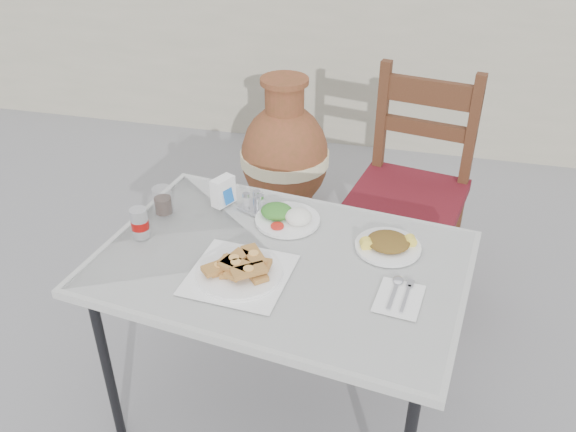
% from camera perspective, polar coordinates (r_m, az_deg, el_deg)
% --- Properties ---
extents(ground, '(80.00, 80.00, 0.00)m').
position_cam_1_polar(ground, '(2.40, -1.42, -18.32)').
color(ground, slate).
rests_on(ground, ground).
extents(cafe_table, '(1.25, 0.93, 0.71)m').
position_cam_1_polar(cafe_table, '(1.97, -0.64, -5.14)').
color(cafe_table, black).
rests_on(cafe_table, ground).
extents(pide_plate, '(0.32, 0.32, 0.06)m').
position_cam_1_polar(pide_plate, '(1.87, -4.60, -4.83)').
color(pide_plate, white).
rests_on(pide_plate, cafe_table).
extents(salad_rice_plate, '(0.23, 0.23, 0.06)m').
position_cam_1_polar(salad_rice_plate, '(2.11, -0.12, -0.01)').
color(salad_rice_plate, white).
rests_on(salad_rice_plate, cafe_table).
extents(salad_chopped_plate, '(0.22, 0.22, 0.05)m').
position_cam_1_polar(salad_chopped_plate, '(2.00, 9.35, -2.57)').
color(salad_chopped_plate, white).
rests_on(salad_chopped_plate, cafe_table).
extents(soda_can, '(0.06, 0.06, 0.11)m').
position_cam_1_polar(soda_can, '(2.07, -13.70, -0.64)').
color(soda_can, silver).
rests_on(soda_can, cafe_table).
extents(cola_glass, '(0.07, 0.07, 0.10)m').
position_cam_1_polar(cola_glass, '(2.19, -11.63, 1.30)').
color(cola_glass, white).
rests_on(cola_glass, cafe_table).
extents(napkin_holder, '(0.08, 0.10, 0.10)m').
position_cam_1_polar(napkin_holder, '(2.21, -6.09, 2.32)').
color(napkin_holder, white).
rests_on(napkin_holder, cafe_table).
extents(condiment_caddy, '(0.13, 0.12, 0.07)m').
position_cam_1_polar(condiment_caddy, '(2.18, -3.11, 1.15)').
color(condiment_caddy, silver).
rests_on(condiment_caddy, cafe_table).
extents(cutlery_napkin, '(0.15, 0.19, 0.01)m').
position_cam_1_polar(cutlery_napkin, '(1.83, 10.37, -7.28)').
color(cutlery_napkin, white).
rests_on(cutlery_napkin, cafe_table).
extents(chair, '(0.54, 0.54, 1.04)m').
position_cam_1_polar(chair, '(2.70, 11.39, 2.43)').
color(chair, '#3C1C10').
rests_on(chair, ground).
extents(terracotta_urn, '(0.47, 0.47, 0.82)m').
position_cam_1_polar(terracotta_urn, '(3.25, -0.31, 5.45)').
color(terracotta_urn, brown).
rests_on(terracotta_urn, ground).
extents(back_wall, '(6.00, 0.25, 1.20)m').
position_cam_1_polar(back_wall, '(4.18, 7.58, 14.68)').
color(back_wall, '#AAA28E').
rests_on(back_wall, ground).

